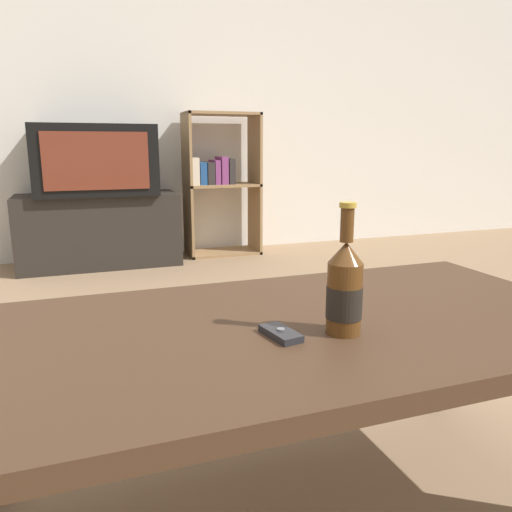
{
  "coord_description": "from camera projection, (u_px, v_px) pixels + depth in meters",
  "views": [
    {
      "loc": [
        -0.41,
        -0.92,
        0.84
      ],
      "look_at": [
        -0.01,
        0.21,
        0.57
      ],
      "focal_mm": 35.0,
      "sensor_mm": 36.0,
      "label": 1
    }
  ],
  "objects": [
    {
      "name": "television",
      "position": [
        95.0,
        160.0,
        3.41
      ],
      "size": [
        0.8,
        0.54,
        0.47
      ],
      "color": "black",
      "rests_on": "tv_stand"
    },
    {
      "name": "tv_stand",
      "position": [
        100.0,
        230.0,
        3.52
      ],
      "size": [
        1.09,
        0.44,
        0.51
      ],
      "color": "#28231E",
      "rests_on": "ground_plane"
    },
    {
      "name": "cell_phone",
      "position": [
        281.0,
        333.0,
        0.97
      ],
      "size": [
        0.06,
        0.1,
        0.02
      ],
      "rotation": [
        0.0,
        0.0,
        0.18
      ],
      "color": "#232328",
      "rests_on": "coffee_table"
    },
    {
      "name": "bookshelf",
      "position": [
        218.0,
        181.0,
        3.82
      ],
      "size": [
        0.56,
        0.3,
        1.08
      ],
      "color": "#99754C",
      "rests_on": "ground_plane"
    },
    {
      "name": "coffee_table",
      "position": [
        291.0,
        349.0,
        1.07
      ],
      "size": [
        1.4,
        0.7,
        0.47
      ],
      "color": "#422B1C",
      "rests_on": "ground_plane"
    },
    {
      "name": "back_wall",
      "position": [
        127.0,
        81.0,
        3.66
      ],
      "size": [
        8.0,
        0.05,
        2.6
      ],
      "color": "silver",
      "rests_on": "ground_plane"
    },
    {
      "name": "beer_bottle",
      "position": [
        345.0,
        289.0,
        0.98
      ],
      "size": [
        0.07,
        0.07,
        0.26
      ],
      "color": "#563314",
      "rests_on": "coffee_table"
    }
  ]
}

